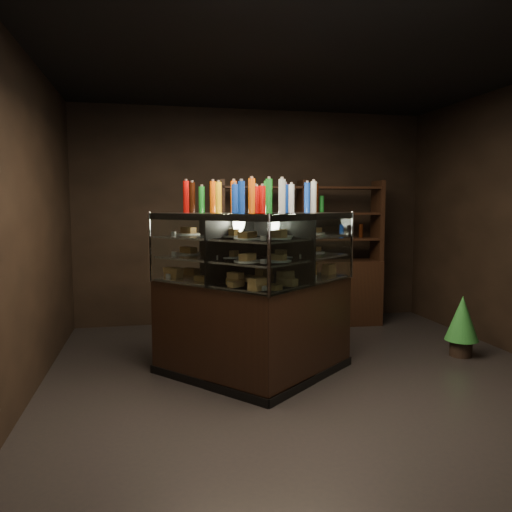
{
  "coord_description": "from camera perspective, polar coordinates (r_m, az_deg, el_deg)",
  "views": [
    {
      "loc": [
        -1.46,
        -4.49,
        1.66
      ],
      "look_at": [
        -0.54,
        -0.14,
        1.21
      ],
      "focal_mm": 35.0,
      "sensor_mm": 36.0,
      "label": 1
    }
  ],
  "objects": [
    {
      "name": "potted_conifer",
      "position": [
        5.97,
        22.5,
        -6.48
      ],
      "size": [
        0.36,
        0.36,
        0.77
      ],
      "rotation": [
        0.0,
        0.0,
        -0.04
      ],
      "color": "black",
      "rests_on": "ground"
    },
    {
      "name": "ground",
      "position": [
        5.0,
        5.9,
        -13.63
      ],
      "size": [
        5.0,
        5.0,
        0.0
      ],
      "primitive_type": "plane",
      "color": "black",
      "rests_on": "ground"
    },
    {
      "name": "display_case",
      "position": [
        4.84,
        0.08,
        -7.74
      ],
      "size": [
        2.07,
        1.59,
        1.6
      ],
      "rotation": [
        0.0,
        0.0,
        -0.08
      ],
      "color": "black",
      "rests_on": "ground"
    },
    {
      "name": "back_shelving",
      "position": [
        6.92,
        5.15,
        -2.95
      ],
      "size": [
        2.26,
        0.56,
        2.0
      ],
      "rotation": [
        0.0,
        0.0,
        -0.06
      ],
      "color": "black",
      "rests_on": "ground"
    },
    {
      "name": "bottles_top",
      "position": [
        4.7,
        0.08,
        6.65
      ],
      "size": [
        1.42,
        0.97,
        0.3
      ],
      "color": "#D8590A",
      "rests_on": "display_case"
    },
    {
      "name": "food_display",
      "position": [
        4.72,
        0.09,
        0.29
      ],
      "size": [
        1.6,
        1.1,
        0.49
      ],
      "color": "#C98748",
      "rests_on": "display_case"
    },
    {
      "name": "room_shell",
      "position": [
        4.73,
        6.15,
        9.15
      ],
      "size": [
        5.02,
        5.02,
        3.01
      ],
      "color": "black",
      "rests_on": "ground"
    }
  ]
}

